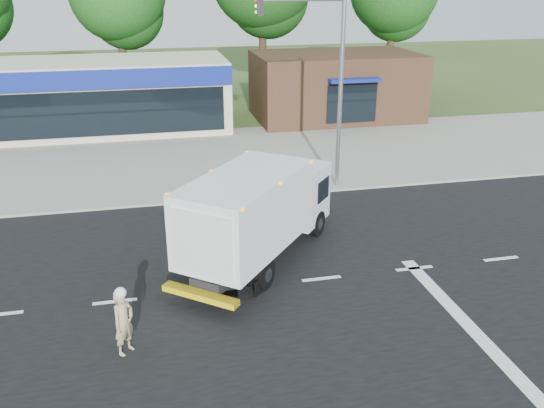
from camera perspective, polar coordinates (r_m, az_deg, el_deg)
The scene contains 10 objects.
ground at distance 17.43m, azimuth 4.92°, elevation -7.42°, with size 120.00×120.00×0.00m, color #385123.
road_asphalt at distance 17.42m, azimuth 4.92°, elevation -7.41°, with size 60.00×14.00×0.02m, color black.
sidewalk at distance 24.64m, azimuth -0.69°, elevation 1.80°, with size 60.00×2.40×0.12m, color gray.
parking_apron at distance 30.08m, azimuth -2.97°, elevation 5.40°, with size 60.00×9.00×0.02m, color gray.
lane_markings at distance 16.75m, azimuth 10.77°, elevation -8.98°, with size 55.20×7.00×0.01m.
ems_box_truck at distance 17.64m, azimuth -1.41°, elevation -0.50°, with size 6.09×6.80×3.11m.
emergency_worker at distance 14.29m, azimuth -14.51°, elevation -11.16°, with size 0.70×0.72×1.77m.
retail_strip_mall at distance 35.26m, azimuth -19.55°, elevation 9.98°, with size 18.00×6.20×4.00m.
brown_storefront at distance 36.97m, azimuth 6.32°, elevation 11.56°, with size 10.00×6.70×4.00m.
traffic_signal_pole at distance 23.45m, azimuth 5.35°, elevation 12.97°, with size 3.51×0.25×8.00m.
Camera 1 is at (-4.73, -14.47, 8.48)m, focal length 38.00 mm.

